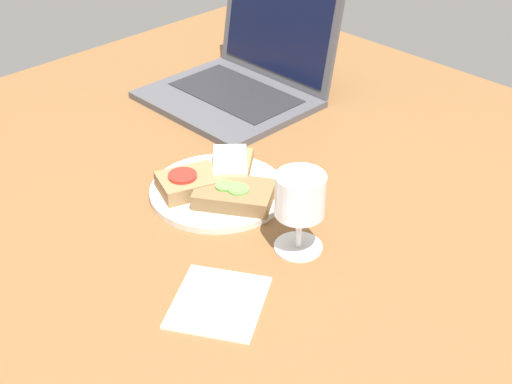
% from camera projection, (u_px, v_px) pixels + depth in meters
% --- Properties ---
extents(wooden_table, '(1.40, 1.40, 0.03)m').
position_uv_depth(wooden_table, '(235.00, 215.00, 1.11)').
color(wooden_table, brown).
rests_on(wooden_table, ground).
extents(plate, '(0.22, 0.22, 0.01)m').
position_uv_depth(plate, '(218.00, 191.00, 1.13)').
color(plate, silver).
rests_on(plate, wooden_table).
extents(sandwich_with_tomato, '(0.10, 0.11, 0.03)m').
position_uv_depth(sandwich_with_tomato, '(188.00, 183.00, 1.12)').
color(sandwich_with_tomato, '#937047').
rests_on(sandwich_with_tomato, plate).
extents(sandwich_with_cucumber, '(0.14, 0.13, 0.03)m').
position_uv_depth(sandwich_with_cucumber, '(234.00, 195.00, 1.09)').
color(sandwich_with_cucumber, brown).
rests_on(sandwich_with_cucumber, plate).
extents(sandwich_with_cheese, '(0.12, 0.13, 0.03)m').
position_uv_depth(sandwich_with_cheese, '(230.00, 167.00, 1.15)').
color(sandwich_with_cheese, '#937047').
rests_on(sandwich_with_cheese, plate).
extents(wine_glass, '(0.07, 0.07, 0.12)m').
position_uv_depth(wine_glass, '(300.00, 199.00, 0.97)').
color(wine_glass, white).
rests_on(wine_glass, wooden_table).
extents(laptop, '(0.31, 0.29, 0.22)m').
position_uv_depth(laptop, '(245.00, 74.00, 1.41)').
color(laptop, '#4C4C51').
rests_on(laptop, wooden_table).
extents(napkin, '(0.16, 0.17, 0.00)m').
position_uv_depth(napkin, '(218.00, 302.00, 0.92)').
color(napkin, white).
rests_on(napkin, wooden_table).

